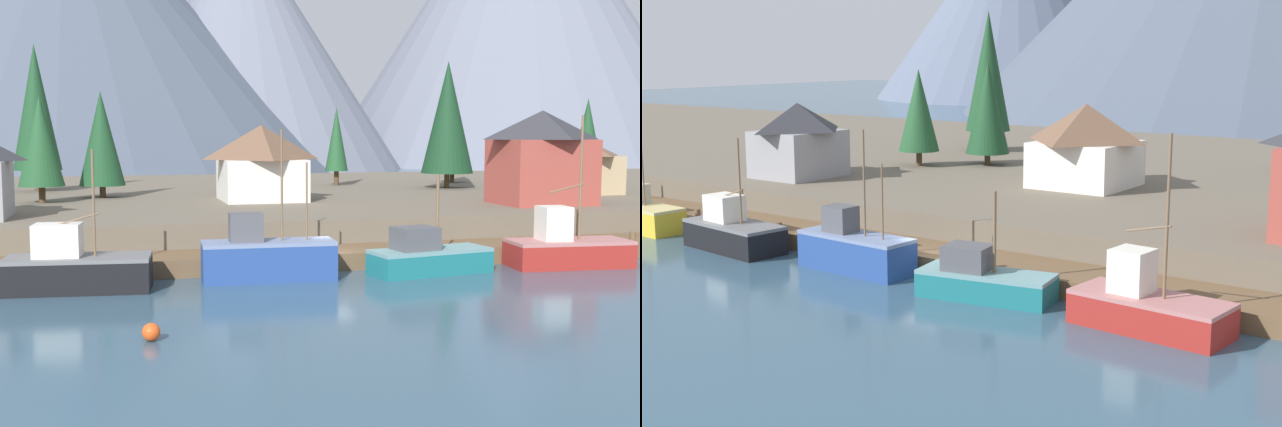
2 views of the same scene
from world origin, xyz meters
TOP-DOWN VIEW (x-y plane):
  - ground_plane at (0.00, 20.00)m, footprint 400.00×400.00m
  - dock at (0.00, 1.99)m, footprint 80.00×4.00m
  - shoreline_bank at (0.00, 32.00)m, footprint 400.00×56.00m
  - fishing_boat_black at (-13.82, -1.99)m, footprint 7.38×3.71m
  - fishing_boat_blue at (-4.02, -1.53)m, footprint 7.22×2.82m
  - fishing_boat_teal at (5.06, -2.00)m, footprint 7.24×3.65m
  - fishing_boat_red at (13.92, -1.91)m, footprint 7.33×3.55m
  - house_white at (-0.36, 19.39)m, footprint 6.73×7.11m
  - house_grey at (-20.99, 10.84)m, footprint 5.55×6.36m
  - conifer_mid_left at (-17.21, 21.28)m, footprint 3.48×3.48m
  - conifer_back_left at (-18.55, 33.93)m, footprint 4.33×4.33m
  - conifer_back_right at (-12.74, 25.12)m, footprint 3.76×3.76m

SIDE VIEW (x-z plane):
  - ground_plane at x=0.00m, z-range -1.00..0.00m
  - dock at x=0.00m, z-range -0.30..1.30m
  - fishing_boat_teal at x=5.06m, z-range -1.82..3.74m
  - fishing_boat_red at x=13.92m, z-range -3.38..5.54m
  - fishing_boat_black at x=-13.82m, z-range -2.40..4.68m
  - fishing_boat_blue at x=-4.02m, z-range -2.81..5.27m
  - shoreline_bank at x=0.00m, z-range 0.00..2.50m
  - house_grey at x=-20.99m, z-range 2.57..8.33m
  - house_white at x=-0.36m, z-range 2.57..8.58m
  - conifer_mid_left at x=-17.21m, z-range 3.13..11.36m
  - conifer_back_right at x=-12.74m, z-range 3.00..11.84m
  - conifer_back_left at x=-18.55m, z-range 3.48..16.94m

